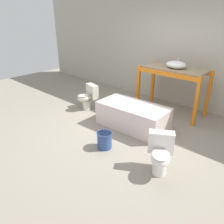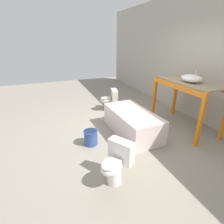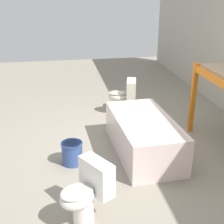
{
  "view_description": "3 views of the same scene",
  "coord_description": "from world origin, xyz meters",
  "px_view_note": "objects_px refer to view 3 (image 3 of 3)",
  "views": [
    {
      "loc": [
        2.69,
        -3.36,
        2.3
      ],
      "look_at": [
        -0.06,
        -0.33,
        0.47
      ],
      "focal_mm": 35.0,
      "sensor_mm": 36.0,
      "label": 1
    },
    {
      "loc": [
        3.28,
        -1.62,
        2.03
      ],
      "look_at": [
        -0.02,
        -0.29,
        0.54
      ],
      "focal_mm": 28.0,
      "sensor_mm": 36.0,
      "label": 2
    },
    {
      "loc": [
        3.92,
        -0.97,
        2.25
      ],
      "look_at": [
        0.17,
        -0.31,
        0.69
      ],
      "focal_mm": 50.0,
      "sensor_mm": 36.0,
      "label": 3
    }
  ],
  "objects_px": {
    "toilet_far": "(86,191)",
    "bucket_white": "(72,153)",
    "bathtub_main": "(144,133)",
    "toilet_near": "(124,96)"
  },
  "relations": [
    {
      "from": "toilet_near",
      "to": "bucket_white",
      "type": "height_order",
      "value": "toilet_near"
    },
    {
      "from": "bucket_white",
      "to": "toilet_near",
      "type": "bearing_deg",
      "value": 147.08
    },
    {
      "from": "toilet_near",
      "to": "bucket_white",
      "type": "xyz_separation_m",
      "value": [
        1.62,
        -1.05,
        -0.18
      ]
    },
    {
      "from": "bathtub_main",
      "to": "bucket_white",
      "type": "xyz_separation_m",
      "value": [
        0.12,
        -1.02,
        -0.14
      ]
    },
    {
      "from": "toilet_far",
      "to": "bathtub_main",
      "type": "bearing_deg",
      "value": 112.08
    },
    {
      "from": "bathtub_main",
      "to": "toilet_far",
      "type": "xyz_separation_m",
      "value": [
        1.24,
        -0.93,
        0.04
      ]
    },
    {
      "from": "bathtub_main",
      "to": "toilet_far",
      "type": "height_order",
      "value": "toilet_far"
    },
    {
      "from": "toilet_far",
      "to": "bucket_white",
      "type": "xyz_separation_m",
      "value": [
        -1.12,
        -0.09,
        -0.18
      ]
    },
    {
      "from": "bathtub_main",
      "to": "bucket_white",
      "type": "height_order",
      "value": "bathtub_main"
    },
    {
      "from": "bathtub_main",
      "to": "toilet_far",
      "type": "distance_m",
      "value": 1.55
    }
  ]
}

